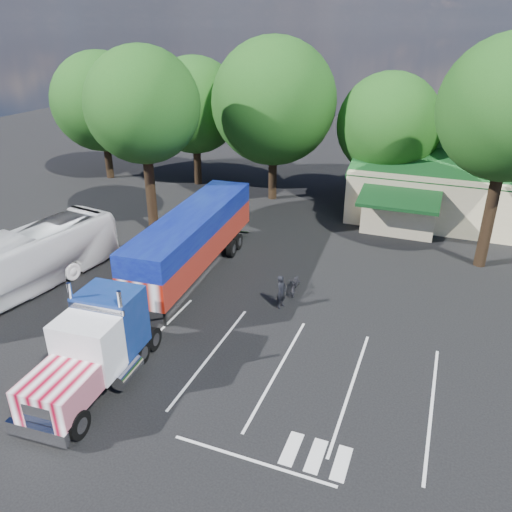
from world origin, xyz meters
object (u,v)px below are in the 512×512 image
(semi_truck, at_px, (173,259))
(woman, at_px, (281,292))
(tour_bus, at_px, (19,264))
(silver_sedan, at_px, (387,214))
(bicycle, at_px, (295,284))

(semi_truck, height_order, woman, semi_truck)
(tour_bus, bearing_deg, woman, 23.30)
(woman, height_order, silver_sedan, woman)
(woman, bearing_deg, tour_bus, 116.67)
(woman, relative_size, bicycle, 0.97)
(woman, relative_size, tour_bus, 0.15)
(tour_bus, distance_m, silver_sedan, 25.46)
(tour_bus, xyz_separation_m, silver_sedan, (17.46, 18.50, -1.06))
(bicycle, bearing_deg, semi_truck, -160.23)
(semi_truck, relative_size, tour_bus, 1.67)
(bicycle, relative_size, tour_bus, 0.15)
(woman, xyz_separation_m, silver_sedan, (3.40, 14.87, -0.28))
(bicycle, bearing_deg, tour_bus, -167.04)
(silver_sedan, bearing_deg, bicycle, 172.77)
(semi_truck, bearing_deg, tour_bus, -168.18)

